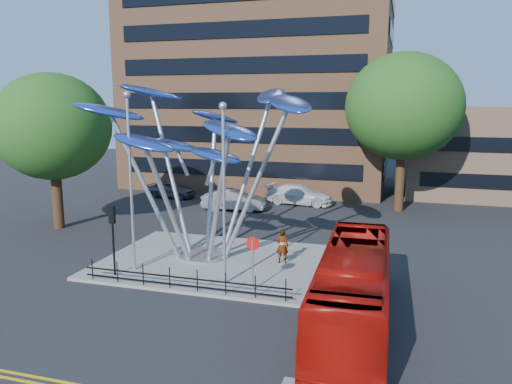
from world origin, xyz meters
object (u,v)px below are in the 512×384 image
(street_lamp_right, at_px, (224,178))
(parked_car_left, at_px, (171,189))
(tree_right, at_px, (404,107))
(street_lamp_left, at_px, (130,167))
(no_entry_sign_island, at_px, (253,254))
(pedestrian, at_px, (282,246))
(parked_car_right, at_px, (300,195))
(leaf_sculpture, at_px, (202,132))
(tree_left, at_px, (52,127))
(red_bus, at_px, (354,287))
(traffic_light_island, at_px, (113,226))
(parked_car_mid, at_px, (234,200))

(street_lamp_right, distance_m, parked_car_left, 22.83)
(tree_right, xyz_separation_m, street_lamp_left, (-12.50, -18.50, -2.68))
(tree_right, bearing_deg, street_lamp_right, -111.54)
(street_lamp_left, xyz_separation_m, no_entry_sign_island, (6.50, -0.98, -3.54))
(tree_right, height_order, pedestrian, tree_right)
(no_entry_sign_island, height_order, parked_car_right, no_entry_sign_island)
(street_lamp_left, height_order, no_entry_sign_island, street_lamp_left)
(tree_right, distance_m, leaf_sculpture, 18.37)
(pedestrian, bearing_deg, street_lamp_right, 55.62)
(street_lamp_left, relative_size, no_entry_sign_island, 3.59)
(tree_left, distance_m, red_bus, 23.25)
(traffic_light_island, xyz_separation_m, no_entry_sign_island, (7.00, 0.02, -0.80))
(street_lamp_left, bearing_deg, parked_car_left, 110.83)
(tree_left, xyz_separation_m, traffic_light_island, (9.00, -7.50, -4.18))
(parked_car_left, bearing_deg, street_lamp_left, -153.31)
(street_lamp_left, bearing_deg, tree_right, 55.95)
(tree_left, height_order, street_lamp_right, tree_left)
(leaf_sculpture, relative_size, no_entry_sign_island, 5.19)
(tree_right, height_order, street_lamp_left, tree_right)
(tree_right, distance_m, parked_car_mid, 14.78)
(parked_car_left, xyz_separation_m, parked_car_right, (11.58, 0.37, 0.05))
(leaf_sculpture, height_order, red_bus, leaf_sculpture)
(red_bus, xyz_separation_m, parked_car_left, (-18.11, 21.33, -0.74))
(street_lamp_right, xyz_separation_m, traffic_light_island, (-5.50, -0.50, -2.48))
(street_lamp_left, relative_size, parked_car_left, 1.97)
(street_lamp_left, bearing_deg, traffic_light_island, -116.57)
(leaf_sculpture, relative_size, red_bus, 1.18)
(no_entry_sign_island, bearing_deg, tree_right, 72.88)
(traffic_light_island, bearing_deg, tree_left, 140.19)
(leaf_sculpture, bearing_deg, parked_car_right, 82.21)
(traffic_light_island, distance_m, parked_car_mid, 16.18)
(parked_car_left, height_order, parked_car_mid, parked_car_mid)
(tree_left, xyz_separation_m, street_lamp_left, (9.50, -6.50, -1.44))
(leaf_sculpture, distance_m, parked_car_mid, 13.55)
(tree_right, xyz_separation_m, pedestrian, (-5.63, -15.41, -6.99))
(tree_right, bearing_deg, tree_left, -151.39)
(no_entry_sign_island, distance_m, parked_car_right, 19.90)
(traffic_light_island, bearing_deg, tree_right, 56.31)
(tree_right, height_order, no_entry_sign_island, tree_right)
(leaf_sculpture, relative_size, parked_car_right, 2.29)
(street_lamp_right, height_order, parked_car_right, street_lamp_right)
(street_lamp_left, distance_m, street_lamp_right, 5.03)
(street_lamp_left, bearing_deg, leaf_sculpture, 52.60)
(red_bus, bearing_deg, street_lamp_right, 156.79)
(traffic_light_island, height_order, red_bus, traffic_light_island)
(traffic_light_island, distance_m, parked_car_left, 20.57)
(leaf_sculpture, bearing_deg, street_lamp_left, -127.40)
(street_lamp_right, bearing_deg, traffic_light_island, -174.81)
(tree_left, bearing_deg, street_lamp_right, -25.77)
(pedestrian, height_order, parked_car_right, pedestrian)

